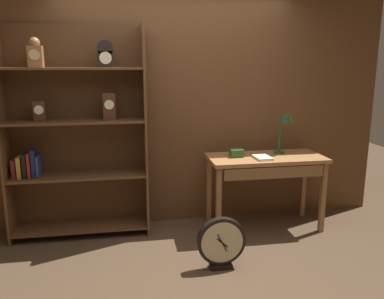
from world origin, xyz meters
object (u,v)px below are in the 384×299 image
at_px(workbench, 266,166).
at_px(round_clock_large, 221,243).
at_px(desk_lamp, 285,125).
at_px(open_repair_manual, 263,158).
at_px(bookshelf, 75,135).
at_px(toolbox_small, 237,153).

xyz_separation_m(workbench, round_clock_large, (-0.69, -0.78, -0.46)).
height_order(desk_lamp, open_repair_manual, desk_lamp).
bearing_deg(open_repair_manual, desk_lamp, 26.09).
height_order(workbench, open_repair_manual, open_repair_manual).
bearing_deg(workbench, desk_lamp, 22.51).
bearing_deg(desk_lamp, open_repair_manual, -150.61).
xyz_separation_m(bookshelf, open_repair_manual, (1.93, -0.29, -0.25)).
xyz_separation_m(bookshelf, workbench, (2.00, -0.21, -0.37)).
distance_m(toolbox_small, open_repair_manual, 0.28).
height_order(bookshelf, open_repair_manual, bookshelf).
height_order(bookshelf, desk_lamp, bookshelf).
distance_m(bookshelf, toolbox_small, 1.70).
distance_m(desk_lamp, toolbox_small, 0.63).
distance_m(workbench, round_clock_large, 1.14).
bearing_deg(toolbox_small, open_repair_manual, -28.20).
height_order(open_repair_manual, round_clock_large, open_repair_manual).
relative_size(bookshelf, open_repair_manual, 9.90).
xyz_separation_m(toolbox_small, round_clock_large, (-0.37, -0.83, -0.61)).
height_order(desk_lamp, toolbox_small, desk_lamp).
relative_size(open_repair_manual, round_clock_large, 0.46).
height_order(bookshelf, toolbox_small, bookshelf).
bearing_deg(round_clock_large, bookshelf, 142.97).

